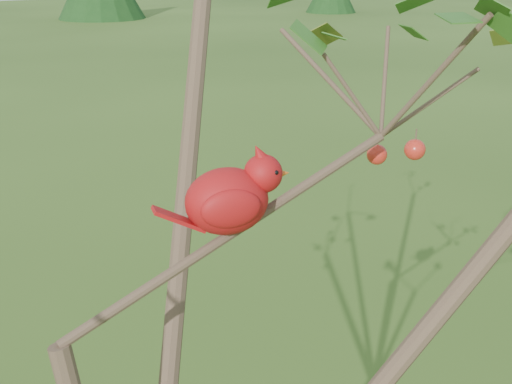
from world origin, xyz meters
TOP-DOWN VIEW (x-y plane):
  - crabapple_tree at (0.03, -0.02)m, footprint 2.35×2.05m
  - cardinal at (0.25, 0.07)m, footprint 0.23×0.14m

SIDE VIEW (x-z plane):
  - crabapple_tree at x=0.03m, z-range 0.65..3.60m
  - cardinal at x=0.25m, z-range 2.06..2.22m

